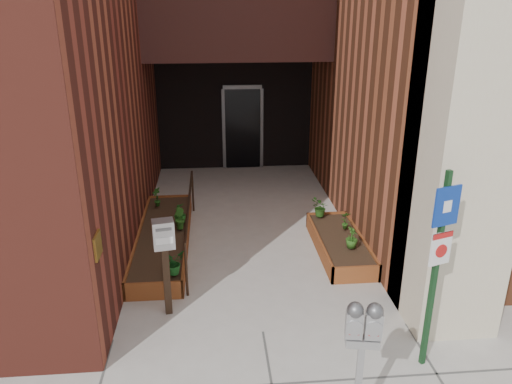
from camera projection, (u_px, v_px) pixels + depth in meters
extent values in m
plane|color=#9E9991|center=(263.00, 332.00, 6.75)|extent=(80.00, 80.00, 0.00)
cube|color=#C0B194|center=(460.00, 168.00, 6.37)|extent=(1.10, 1.20, 4.40)
cube|color=black|center=(236.00, 11.00, 10.91)|extent=(4.20, 2.00, 2.00)
cube|color=black|center=(235.00, 111.00, 13.10)|extent=(4.00, 0.30, 3.00)
cube|color=black|center=(243.00, 129.00, 13.11)|extent=(0.90, 0.06, 2.10)
cube|color=#B79338|center=(97.00, 246.00, 5.87)|extent=(0.04, 0.30, 0.30)
cube|color=brown|center=(153.00, 291.00, 7.43)|extent=(0.90, 0.04, 0.30)
cube|color=brown|center=(170.00, 202.00, 10.74)|extent=(0.90, 0.04, 0.30)
cube|color=brown|center=(139.00, 239.00, 9.05)|extent=(0.04, 3.60, 0.30)
cube|color=brown|center=(187.00, 237.00, 9.12)|extent=(0.04, 3.60, 0.30)
cube|color=black|center=(163.00, 239.00, 9.09)|extent=(0.82, 3.52, 0.26)
cube|color=brown|center=(356.00, 275.00, 7.88)|extent=(0.80, 0.04, 0.30)
cube|color=brown|center=(326.00, 219.00, 9.89)|extent=(0.80, 0.04, 0.30)
cube|color=brown|center=(319.00, 245.00, 8.85)|extent=(0.04, 2.20, 0.30)
cube|color=brown|center=(360.00, 243.00, 8.91)|extent=(0.04, 2.20, 0.30)
cube|color=black|center=(340.00, 245.00, 8.89)|extent=(0.72, 2.12, 0.26)
cylinder|color=black|center=(186.00, 269.00, 7.44)|extent=(0.04, 0.04, 0.90)
cylinder|color=black|center=(193.00, 191.00, 10.51)|extent=(0.04, 0.04, 0.90)
cylinder|color=black|center=(189.00, 201.00, 8.82)|extent=(0.04, 3.30, 0.04)
cube|color=#999A9C|center=(362.00, 342.00, 4.81)|extent=(0.34, 0.18, 0.09)
cube|color=#999A9C|center=(354.00, 324.00, 4.75)|extent=(0.18, 0.13, 0.28)
sphere|color=#59595B|center=(355.00, 310.00, 4.69)|extent=(0.16, 0.16, 0.16)
cube|color=white|center=(355.00, 326.00, 4.69)|extent=(0.10, 0.02, 0.05)
cube|color=#B21414|center=(354.00, 334.00, 4.72)|extent=(0.10, 0.02, 0.03)
cube|color=#999A9C|center=(374.00, 325.00, 4.73)|extent=(0.18, 0.13, 0.28)
sphere|color=#59595B|center=(375.00, 311.00, 4.67)|extent=(0.16, 0.16, 0.16)
cube|color=white|center=(375.00, 327.00, 4.67)|extent=(0.10, 0.02, 0.05)
cube|color=#B21414|center=(374.00, 335.00, 4.70)|extent=(0.10, 0.02, 0.03)
cube|color=#14381B|center=(435.00, 274.00, 5.73)|extent=(0.07, 0.07, 2.51)
cube|color=navy|center=(447.00, 206.00, 5.40)|extent=(0.33, 0.13, 0.46)
cube|color=white|center=(447.00, 206.00, 5.39)|extent=(0.11, 0.05, 0.14)
cube|color=white|center=(441.00, 249.00, 5.58)|extent=(0.28, 0.11, 0.40)
cube|color=#B21414|center=(443.00, 235.00, 5.52)|extent=(0.28, 0.10, 0.07)
cylinder|color=#B21414|center=(441.00, 251.00, 5.58)|extent=(0.16, 0.06, 0.16)
cube|color=black|center=(167.00, 280.00, 6.99)|extent=(0.11, 0.11, 1.06)
cube|color=#B0AFB2|center=(163.00, 234.00, 6.74)|extent=(0.32, 0.26, 0.40)
cube|color=#59595B|center=(164.00, 230.00, 6.60)|extent=(0.21, 0.05, 0.04)
cube|color=white|center=(164.00, 241.00, 6.65)|extent=(0.23, 0.05, 0.10)
imported|color=#164E1A|center=(173.00, 262.00, 7.56)|extent=(0.48, 0.48, 0.38)
imported|color=#255B1A|center=(179.00, 218.00, 9.08)|extent=(0.29, 0.29, 0.38)
imported|color=#195016|center=(180.00, 213.00, 9.29)|extent=(0.31, 0.31, 0.40)
imported|color=#1E5017|center=(157.00, 197.00, 10.08)|extent=(0.28, 0.28, 0.39)
imported|color=#2A5A19|center=(352.00, 237.00, 8.37)|extent=(0.27, 0.27, 0.36)
imported|color=#285719|center=(346.00, 220.00, 9.06)|extent=(0.18, 0.18, 0.35)
imported|color=#234E16|center=(320.00, 208.00, 9.58)|extent=(0.46, 0.46, 0.36)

